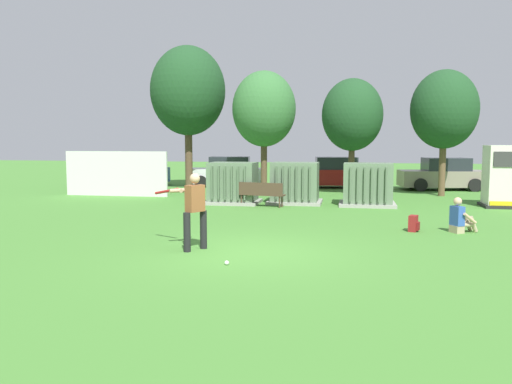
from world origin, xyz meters
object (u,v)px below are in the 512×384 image
transformer_west (233,183)px  generator_enclosure (505,177)px  batter (193,207)px  parked_car_right_of_center (334,173)px  backpack (414,224)px  park_bench (261,193)px  transformer_mid_east (367,185)px  transformer_mid_west (295,184)px  sports_ball (227,263)px  parked_car_leftmost (130,172)px  parked_car_left_of_center (228,173)px  parked_car_rightmost (443,175)px  seated_spectator (460,219)px

transformer_west → generator_enclosure: 10.26m
batter → parked_car_right_of_center: 16.55m
backpack → parked_car_right_of_center: parked_car_right_of_center is taller
park_bench → transformer_mid_east: bearing=15.3°
generator_enclosure → transformer_mid_west: bearing=-177.7°
park_bench → sports_ball: bearing=-84.2°
transformer_west → generator_enclosure: size_ratio=0.91×
parked_car_right_of_center → parked_car_leftmost: bearing=-177.1°
parked_car_left_of_center → transformer_west: bearing=-74.8°
transformer_mid_east → parked_car_rightmost: 8.19m
park_bench → seated_spectator: bearing=-35.2°
sports_ball → parked_car_right_of_center: parked_car_right_of_center is taller
batter → backpack: (5.18, 3.38, -0.76)m
transformer_mid_west → park_bench: transformer_mid_west is taller
batter → sports_ball: size_ratio=19.33×
sports_ball → parked_car_left_of_center: parked_car_left_of_center is taller
generator_enclosure → parked_car_rightmost: generator_enclosure is taller
transformer_west → batter: 8.73m
transformer_mid_east → batter: 9.80m
transformer_mid_east → parked_car_right_of_center: bearing=101.6°
transformer_mid_east → parked_car_right_of_center: size_ratio=0.48×
transformer_west → generator_enclosure: (10.23, 0.74, 0.35)m
transformer_west → batter: size_ratio=1.21×
park_bench → parked_car_leftmost: bearing=138.0°
park_bench → batter: batter is taller
park_bench → seated_spectator: 7.63m
transformer_mid_west → transformer_west: bearing=-169.8°
batter → transformer_west: bearing=97.3°
parked_car_rightmost → transformer_west: bearing=-140.9°
sports_ball → seated_spectator: (5.30, 4.70, 0.33)m
transformer_mid_east → seated_spectator: bearing=-67.3°
parked_car_leftmost → parked_car_right_of_center: 11.25m
park_bench → parked_car_leftmost: parked_car_leftmost is taller
transformer_west → batter: (1.11, -8.65, 0.19)m
transformer_mid_west → seated_spectator: (5.08, -5.66, -0.41)m
park_bench → batter: bearing=-91.1°
batter → parked_car_left_of_center: 16.34m
sports_ball → parked_car_right_of_center: bearing=85.2°
parked_car_leftmost → parked_car_rightmost: size_ratio=0.98×
parked_car_leftmost → parked_car_rightmost: same height
parked_car_right_of_center → parked_car_rightmost: bearing=-2.8°
sports_ball → parked_car_right_of_center: (1.48, 17.62, 0.71)m
park_bench → batter: (-0.15, -7.83, 0.44)m
generator_enclosure → sports_ball: (-8.03, -10.66, -1.09)m
sports_ball → transformer_west: bearing=102.5°
transformer_mid_east → parked_car_left_of_center: size_ratio=0.48×
transformer_mid_east → park_bench: transformer_mid_east is taller
parked_car_left_of_center → parked_car_rightmost: size_ratio=1.00×
seated_spectator → parked_car_right_of_center: parked_car_right_of_center is taller
generator_enclosure → seated_spectator: size_ratio=2.39×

